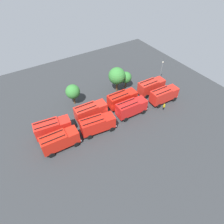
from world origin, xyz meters
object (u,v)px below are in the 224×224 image
tree_2 (126,77)px  firefighter_1 (164,107)px  fire_truck_1 (97,124)px  fire_truck_3 (164,95)px  tree_0 (73,92)px  fire_truck_4 (53,128)px  lamppost (161,70)px  fire_truck_2 (131,107)px  firefighter_0 (98,103)px  fire_truck_0 (60,140)px  traffic_cone_0 (153,84)px  fire_truck_7 (151,86)px  tree_1 (117,76)px  fire_truck_5 (91,111)px  fire_truck_6 (122,99)px

tree_2 → firefighter_1: bearing=-78.4°
fire_truck_1 → fire_truck_3: 18.05m
fire_truck_1 → tree_0: size_ratio=1.42×
fire_truck_4 → lamppost: (31.54, 3.37, 1.41)m
fire_truck_2 → tree_0: tree_0 is taller
fire_truck_3 → firefighter_1: size_ratio=4.40×
fire_truck_1 → firefighter_0: fire_truck_1 is taller
fire_truck_1 → firefighter_1: 16.47m
firefighter_0 → fire_truck_0: bearing=90.0°
fire_truck_2 → traffic_cone_0: 13.56m
fire_truck_7 → tree_1: size_ratio=1.10×
firefighter_0 → tree_0: size_ratio=0.32×
fire_truck_3 → lamppost: size_ratio=1.21×
tree_1 → traffic_cone_0: bearing=-18.7°
fire_truck_2 → tree_2: bearing=63.4°
fire_truck_2 → fire_truck_5: size_ratio=1.00×
fire_truck_7 → firefighter_1: (-1.50, -6.54, -1.23)m
fire_truck_3 → traffic_cone_0: fire_truck_3 is taller
firefighter_1 → lamppost: bearing=-28.1°
fire_truck_2 → fire_truck_6: size_ratio=1.01×
fire_truck_3 → fire_truck_4: same height
firefighter_0 → tree_1: bearing=-97.9°
fire_truck_0 → lamppost: size_ratio=1.21×
tree_1 → tree_2: tree_1 is taller
fire_truck_5 → firefighter_1: bearing=-20.4°
tree_1 → lamppost: bearing=-12.0°
fire_truck_1 → tree_1: bearing=48.6°
tree_2 → fire_truck_4: bearing=-164.7°
fire_truck_0 → lamppost: (31.49, 7.15, 1.41)m
fire_truck_5 → firefighter_1: fire_truck_5 is taller
fire_truck_3 → fire_truck_5: size_ratio=1.00×
tree_0 → fire_truck_2: bearing=-48.4°
fire_truck_0 → fire_truck_6: same height
tree_0 → traffic_cone_0: 21.87m
fire_truck_4 → fire_truck_5: same height
fire_truck_2 → firefighter_1: 8.05m
firefighter_0 → traffic_cone_0: bearing=-121.3°
fire_truck_0 → fire_truck_6: 17.19m
fire_truck_1 → fire_truck_7: same height
fire_truck_1 → lamppost: 24.64m
fire_truck_1 → firefighter_1: (16.27, -2.23, -1.23)m
fire_truck_4 → fire_truck_0: bearing=-82.4°
fire_truck_0 → fire_truck_5: 9.52m
fire_truck_1 → fire_truck_6: same height
fire_truck_0 → tree_1: bearing=29.0°
fire_truck_6 → tree_1: (2.28, 5.83, 2.27)m
tree_1 → fire_truck_6: bearing=-111.4°
tree_0 → lamppost: bearing=-8.6°
fire_truck_1 → fire_truck_4: 8.89m
fire_truck_1 → fire_truck_7: bearing=20.4°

